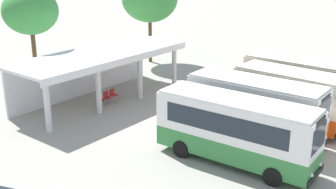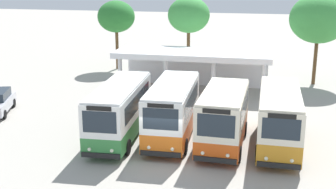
{
  "view_description": "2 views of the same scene",
  "coord_description": "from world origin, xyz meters",
  "px_view_note": "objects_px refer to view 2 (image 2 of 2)",
  "views": [
    {
      "loc": [
        -20.55,
        -6.93,
        10.05
      ],
      "look_at": [
        -1.87,
        8.07,
        2.03
      ],
      "focal_mm": 46.39,
      "sensor_mm": 36.0,
      "label": 1
    },
    {
      "loc": [
        4.89,
        -21.47,
        9.79
      ],
      "look_at": [
        -0.74,
        4.29,
        2.46
      ],
      "focal_mm": 47.14,
      "sensor_mm": 36.0,
      "label": 2
    }
  ],
  "objects_px": {
    "city_bus_second_in_row": "(173,109)",
    "city_bus_middle_cream": "(223,116)",
    "waiting_chair_end_by_column": "(179,86)",
    "waiting_chair_second_from_end": "(186,87)",
    "waiting_chair_middle_seat": "(193,87)",
    "city_bus_fourth_amber": "(279,117)",
    "city_bus_nearest_orange": "(120,109)"
  },
  "relations": [
    {
      "from": "city_bus_second_in_row",
      "to": "waiting_chair_second_from_end",
      "type": "relative_size",
      "value": 8.84
    },
    {
      "from": "waiting_chair_end_by_column",
      "to": "waiting_chair_second_from_end",
      "type": "relative_size",
      "value": 1.0
    },
    {
      "from": "city_bus_nearest_orange",
      "to": "city_bus_middle_cream",
      "type": "xyz_separation_m",
      "value": [
        6.23,
        -0.02,
        0.01
      ]
    },
    {
      "from": "city_bus_middle_cream",
      "to": "waiting_chair_middle_seat",
      "type": "bearing_deg",
      "value": 107.51
    },
    {
      "from": "city_bus_nearest_orange",
      "to": "waiting_chair_middle_seat",
      "type": "relative_size",
      "value": 9.47
    },
    {
      "from": "waiting_chair_end_by_column",
      "to": "city_bus_second_in_row",
      "type": "bearing_deg",
      "value": -81.18
    },
    {
      "from": "waiting_chair_second_from_end",
      "to": "city_bus_nearest_orange",
      "type": "bearing_deg",
      "value": -100.45
    },
    {
      "from": "city_bus_nearest_orange",
      "to": "city_bus_fourth_amber",
      "type": "relative_size",
      "value": 1.06
    },
    {
      "from": "waiting_chair_middle_seat",
      "to": "city_bus_fourth_amber",
      "type": "bearing_deg",
      "value": -58.13
    },
    {
      "from": "city_bus_second_in_row",
      "to": "city_bus_fourth_amber",
      "type": "relative_size",
      "value": 0.99
    },
    {
      "from": "waiting_chair_middle_seat",
      "to": "waiting_chair_second_from_end",
      "type": "bearing_deg",
      "value": -179.22
    },
    {
      "from": "city_bus_nearest_orange",
      "to": "waiting_chair_end_by_column",
      "type": "distance_m",
      "value": 11.39
    },
    {
      "from": "city_bus_nearest_orange",
      "to": "city_bus_fourth_amber",
      "type": "xyz_separation_m",
      "value": [
        9.35,
        0.52,
        0.0
      ]
    },
    {
      "from": "city_bus_second_in_row",
      "to": "waiting_chair_middle_seat",
      "type": "distance_m",
      "value": 10.72
    },
    {
      "from": "waiting_chair_second_from_end",
      "to": "waiting_chair_middle_seat",
      "type": "xyz_separation_m",
      "value": [
        0.6,
        0.01,
        0.0
      ]
    },
    {
      "from": "city_bus_middle_cream",
      "to": "waiting_chair_middle_seat",
      "type": "relative_size",
      "value": 7.69
    },
    {
      "from": "city_bus_second_in_row",
      "to": "waiting_chair_second_from_end",
      "type": "bearing_deg",
      "value": 95.61
    },
    {
      "from": "waiting_chair_second_from_end",
      "to": "city_bus_middle_cream",
      "type": "bearing_deg",
      "value": -69.74
    },
    {
      "from": "city_bus_fourth_amber",
      "to": "waiting_chair_end_by_column",
      "type": "height_order",
      "value": "city_bus_fourth_amber"
    },
    {
      "from": "waiting_chair_end_by_column",
      "to": "waiting_chair_second_from_end",
      "type": "height_order",
      "value": "same"
    },
    {
      "from": "city_bus_fourth_amber",
      "to": "waiting_chair_second_from_end",
      "type": "distance_m",
      "value": 13.02
    },
    {
      "from": "city_bus_second_in_row",
      "to": "city_bus_middle_cream",
      "type": "relative_size",
      "value": 1.15
    },
    {
      "from": "waiting_chair_end_by_column",
      "to": "waiting_chair_middle_seat",
      "type": "height_order",
      "value": "same"
    },
    {
      "from": "city_bus_middle_cream",
      "to": "city_bus_fourth_amber",
      "type": "xyz_separation_m",
      "value": [
        3.12,
        0.54,
        -0.01
      ]
    },
    {
      "from": "waiting_chair_end_by_column",
      "to": "city_bus_middle_cream",
      "type": "bearing_deg",
      "value": -67.06
    },
    {
      "from": "city_bus_middle_cream",
      "to": "waiting_chair_end_by_column",
      "type": "bearing_deg",
      "value": 112.94
    },
    {
      "from": "waiting_chair_second_from_end",
      "to": "city_bus_second_in_row",
      "type": "bearing_deg",
      "value": -84.39
    },
    {
      "from": "city_bus_fourth_amber",
      "to": "waiting_chair_second_from_end",
      "type": "height_order",
      "value": "city_bus_fourth_amber"
    },
    {
      "from": "city_bus_second_in_row",
      "to": "waiting_chair_second_from_end",
      "type": "xyz_separation_m",
      "value": [
        -1.04,
        10.61,
        -1.36
      ]
    },
    {
      "from": "city_bus_second_in_row",
      "to": "city_bus_middle_cream",
      "type": "xyz_separation_m",
      "value": [
        3.11,
        -0.65,
        -0.03
      ]
    },
    {
      "from": "city_bus_fourth_amber",
      "to": "city_bus_nearest_orange",
      "type": "bearing_deg",
      "value": -176.83
    },
    {
      "from": "city_bus_second_in_row",
      "to": "waiting_chair_end_by_column",
      "type": "relative_size",
      "value": 8.84
    }
  ]
}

